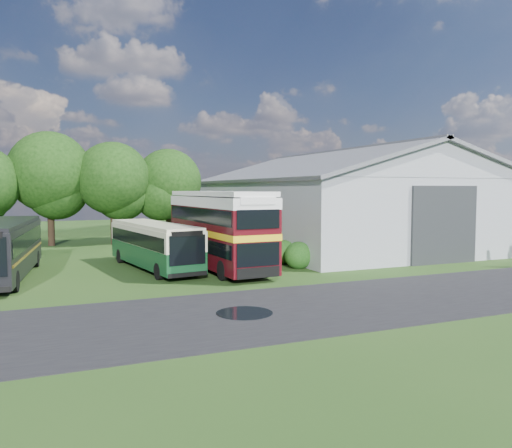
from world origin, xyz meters
name	(u,v)px	position (x,y,z in m)	size (l,w,h in m)	color
ground	(251,295)	(0.00, 0.00, 0.00)	(120.00, 120.00, 0.00)	#1D3C13
asphalt_road	(344,303)	(3.00, -3.00, 0.00)	(60.00, 8.00, 0.02)	black
puddle	(244,313)	(-1.50, -3.00, 0.00)	(2.20, 2.20, 0.01)	black
storage_shed	(341,196)	(15.00, 15.98, 4.17)	(18.80, 24.80, 8.15)	gray
tree_mid	(50,172)	(-8.00, 24.80, 6.18)	(6.80, 6.80, 9.60)	black
tree_right_a	(113,179)	(-3.00, 23.80, 5.69)	(6.26, 6.26, 8.83)	black
tree_right_b	(168,182)	(2.00, 24.60, 5.44)	(5.98, 5.98, 8.45)	black
shrub_front	(298,268)	(5.60, 6.00, 0.00)	(1.70, 1.70, 1.70)	#194714
shrub_mid	(284,264)	(5.60, 8.00, 0.00)	(1.60, 1.60, 1.60)	#194714
shrub_back	(271,260)	(5.60, 10.00, 0.00)	(1.80, 1.80, 1.80)	#194714
bus_green_single	(154,245)	(-2.53, 9.03, 1.47)	(3.75, 10.23, 2.76)	black
bus_maroon_double	(219,230)	(1.07, 7.59, 2.32)	(3.27, 10.94, 4.65)	black
bus_dark_single	(3,248)	(-10.56, 8.90, 1.64)	(3.71, 11.38, 3.08)	black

